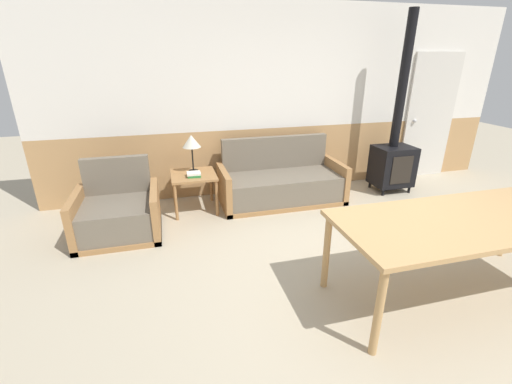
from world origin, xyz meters
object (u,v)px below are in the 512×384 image
object	(u,v)px
side_table	(194,179)
dining_table	(465,225)
armchair	(118,214)
table_lamp	(191,142)
wood_stove	(394,152)
couch	(281,184)

from	to	relation	value
side_table	dining_table	xyz separation A→B (m)	(2.00, -2.41, 0.25)
armchair	table_lamp	size ratio (longest dim) A/B	1.86
dining_table	wood_stove	bearing A→B (deg)	66.47
armchair	side_table	world-z (taller)	armchair
table_lamp	dining_table	distance (m)	3.21
table_lamp	dining_table	xyz separation A→B (m)	(1.99, -2.51, -0.23)
armchair	wood_stove	distance (m)	4.01
side_table	table_lamp	xyz separation A→B (m)	(0.01, 0.10, 0.48)
armchair	table_lamp	distance (m)	1.29
armchair	wood_stove	size ratio (longest dim) A/B	0.36
wood_stove	table_lamp	bearing A→B (deg)	177.44
couch	side_table	distance (m)	1.25
couch	wood_stove	distance (m)	1.84
armchair	side_table	size ratio (longest dim) A/B	1.60
table_lamp	side_table	bearing A→B (deg)	-96.84
couch	wood_stove	bearing A→B (deg)	-0.85
couch	wood_stove	world-z (taller)	wood_stove
side_table	table_lamp	bearing A→B (deg)	83.16
couch	side_table	size ratio (longest dim) A/B	2.99
armchair	wood_stove	world-z (taller)	wood_stove
armchair	side_table	xyz separation A→B (m)	(0.93, 0.46, 0.19)
couch	dining_table	xyz separation A→B (m)	(0.77, -2.40, 0.43)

